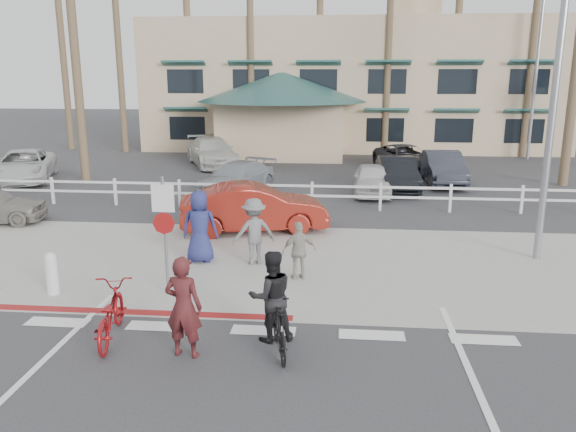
# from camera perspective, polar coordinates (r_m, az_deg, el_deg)

# --- Properties ---
(ground) EXTENTS (140.00, 140.00, 0.00)m
(ground) POSITION_cam_1_polar(r_m,az_deg,el_deg) (10.14, -2.98, -13.08)
(ground) COLOR #333335
(bike_path) EXTENTS (12.00, 16.00, 0.01)m
(bike_path) POSITION_cam_1_polar(r_m,az_deg,el_deg) (8.43, -5.03, -19.22)
(bike_path) COLOR #333335
(bike_path) RESTS_ON ground
(sidewalk_plaza) EXTENTS (22.00, 7.00, 0.01)m
(sidewalk_plaza) POSITION_cam_1_polar(r_m,az_deg,el_deg) (14.26, -0.40, -4.83)
(sidewalk_plaza) COLOR gray
(sidewalk_plaza) RESTS_ON ground
(cross_street) EXTENTS (40.00, 5.00, 0.01)m
(cross_street) POSITION_cam_1_polar(r_m,az_deg,el_deg) (18.08, 0.85, -0.75)
(cross_street) COLOR #333335
(cross_street) RESTS_ON ground
(parking_lot) EXTENTS (50.00, 16.00, 0.01)m
(parking_lot) POSITION_cam_1_polar(r_m,az_deg,el_deg) (27.35, 2.40, 4.32)
(parking_lot) COLOR #333335
(parking_lot) RESTS_ON ground
(curb_red) EXTENTS (7.00, 0.25, 0.02)m
(curb_red) POSITION_cam_1_polar(r_m,az_deg,el_deg) (11.95, -16.72, -9.29)
(curb_red) COLOR maroon
(curb_red) RESTS_ON ground
(rail_fence) EXTENTS (29.40, 0.16, 1.00)m
(rail_fence) POSITION_cam_1_polar(r_m,az_deg,el_deg) (19.88, 2.75, 2.07)
(rail_fence) COLOR silver
(rail_fence) RESTS_ON ground
(building) EXTENTS (28.00, 16.00, 11.30)m
(building) POSITION_cam_1_polar(r_m,az_deg,el_deg) (39.94, 6.46, 15.45)
(building) COLOR #C9AE89
(building) RESTS_ON ground
(sign_post) EXTENTS (0.50, 0.10, 2.90)m
(sign_post) POSITION_cam_1_polar(r_m,az_deg,el_deg) (12.13, -12.39, -1.44)
(sign_post) COLOR gray
(sign_post) RESTS_ON ground
(bollard_0) EXTENTS (0.26, 0.26, 0.95)m
(bollard_0) POSITION_cam_1_polar(r_m,az_deg,el_deg) (13.20, -22.87, -5.41)
(bollard_0) COLOR silver
(bollard_0) RESTS_ON ground
(streetlight_0) EXTENTS (0.60, 2.00, 9.00)m
(streetlight_0) POSITION_cam_1_polar(r_m,az_deg,el_deg) (15.32, 25.58, 12.26)
(streetlight_0) COLOR gray
(streetlight_0) RESTS_ON ground
(streetlight_1) EXTENTS (0.60, 2.00, 9.50)m
(streetlight_1) POSITION_cam_1_polar(r_m,az_deg,el_deg) (34.61, 23.88, 13.11)
(streetlight_1) COLOR gray
(streetlight_1) RESTS_ON ground
(palm_0) EXTENTS (4.00, 4.00, 15.00)m
(palm_0) POSITION_cam_1_polar(r_m,az_deg,el_deg) (39.10, -22.11, 17.30)
(palm_0) COLOR black
(palm_0) RESTS_ON ground
(palm_1) EXTENTS (4.00, 4.00, 13.00)m
(palm_1) POSITION_cam_1_polar(r_m,az_deg,el_deg) (36.50, -16.87, 16.43)
(palm_1) COLOR black
(palm_1) RESTS_ON ground
(palm_2) EXTENTS (4.00, 4.00, 16.00)m
(palm_2) POSITION_cam_1_polar(r_m,az_deg,el_deg) (36.31, -10.22, 19.19)
(palm_2) COLOR black
(palm_2) RESTS_ON ground
(palm_3) EXTENTS (4.00, 4.00, 14.00)m
(palm_3) POSITION_cam_1_polar(r_m,az_deg,el_deg) (34.43, -3.84, 17.99)
(palm_3) COLOR black
(palm_3) RESTS_ON ground
(palm_4) EXTENTS (4.00, 4.00, 15.00)m
(palm_4) POSITION_cam_1_polar(r_m,az_deg,el_deg) (35.07, 3.25, 18.74)
(palm_4) COLOR black
(palm_4) RESTS_ON ground
(palm_5) EXTENTS (4.00, 4.00, 13.00)m
(palm_5) POSITION_cam_1_polar(r_m,az_deg,el_deg) (34.08, 10.20, 17.01)
(palm_5) COLOR black
(palm_5) RESTS_ON ground
(palm_6) EXTENTS (4.00, 4.00, 17.00)m
(palm_6) POSITION_cam_1_polar(r_m,az_deg,el_deg) (35.77, 17.01, 19.71)
(palm_6) COLOR black
(palm_6) RESTS_ON ground
(palm_7) EXTENTS (4.00, 4.00, 14.00)m
(palm_7) POSITION_cam_1_polar(r_m,az_deg,el_deg) (35.64, 23.74, 16.75)
(palm_7) COLOR black
(palm_7) RESTS_ON ground
(palm_10) EXTENTS (4.00, 4.00, 12.00)m
(palm_10) POSITION_cam_1_polar(r_m,az_deg,el_deg) (26.51, -20.91, 16.15)
(palm_10) COLOR black
(palm_10) RESTS_ON ground
(bike_red) EXTENTS (1.00, 1.99, 1.00)m
(bike_red) POSITION_cam_1_polar(r_m,az_deg,el_deg) (10.65, -17.64, -9.43)
(bike_red) COLOR maroon
(bike_red) RESTS_ON ground
(rider_red) EXTENTS (0.70, 0.51, 1.77)m
(rider_red) POSITION_cam_1_polar(r_m,az_deg,el_deg) (9.61, -10.56, -9.08)
(rider_red) COLOR #4A191B
(rider_red) RESTS_ON ground
(bike_black) EXTENTS (0.79, 1.60, 0.92)m
(bike_black) POSITION_cam_1_polar(r_m,az_deg,el_deg) (9.72, -0.93, -11.30)
(bike_black) COLOR black
(bike_black) RESTS_ON ground
(rider_black) EXTENTS (0.98, 0.88, 1.67)m
(rider_black) POSITION_cam_1_polar(r_m,az_deg,el_deg) (10.03, -1.72, -8.14)
(rider_black) COLOR black
(rider_black) RESTS_ON ground
(pedestrian_a) EXTENTS (1.25, 1.01, 1.69)m
(pedestrian_a) POSITION_cam_1_polar(r_m,az_deg,el_deg) (14.05, -3.48, -1.58)
(pedestrian_a) COLOR slate
(pedestrian_a) RESTS_ON ground
(pedestrian_child) EXTENTS (0.87, 0.57, 1.38)m
(pedestrian_child) POSITION_cam_1_polar(r_m,az_deg,el_deg) (13.00, 1.14, -3.56)
(pedestrian_child) COLOR #A39F90
(pedestrian_child) RESTS_ON ground
(pedestrian_b) EXTENTS (0.93, 0.63, 1.86)m
(pedestrian_b) POSITION_cam_1_polar(r_m,az_deg,el_deg) (14.33, -8.95, -1.06)
(pedestrian_b) COLOR navy
(pedestrian_b) RESTS_ON ground
(car_white_sedan) EXTENTS (4.67, 2.57, 1.46)m
(car_white_sedan) POSITION_cam_1_polar(r_m,az_deg,el_deg) (17.05, -3.48, 0.83)
(car_white_sedan) COLOR maroon
(car_white_sedan) RESTS_ON ground
(lot_car_0) EXTENTS (3.95, 5.50, 1.39)m
(lot_car_0) POSITION_cam_1_polar(r_m,az_deg,el_deg) (27.90, -25.24, 4.63)
(lot_car_0) COLOR silver
(lot_car_0) RESTS_ON ground
(lot_car_1) EXTENTS (3.19, 4.56, 1.23)m
(lot_car_1) POSITION_cam_1_polar(r_m,az_deg,el_deg) (22.84, -5.27, 3.89)
(lot_car_1) COLOR gray
(lot_car_1) RESTS_ON ground
(lot_car_2) EXTENTS (1.49, 3.59, 1.21)m
(lot_car_2) POSITION_cam_1_polar(r_m,az_deg,el_deg) (22.68, 8.53, 3.70)
(lot_car_2) COLOR silver
(lot_car_2) RESTS_ON ground
(lot_car_3) EXTENTS (1.59, 4.16, 1.35)m
(lot_car_3) POSITION_cam_1_polar(r_m,az_deg,el_deg) (23.74, 11.02, 4.23)
(lot_car_3) COLOR black
(lot_car_3) RESTS_ON ground
(lot_car_4) EXTENTS (3.96, 5.45, 1.47)m
(lot_car_4) POSITION_cam_1_polar(r_m,az_deg,el_deg) (29.94, -7.71, 6.47)
(lot_car_4) COLOR silver
(lot_car_4) RESTS_ON ground
(lot_car_5) EXTENTS (3.31, 4.90, 1.25)m
(lot_car_5) POSITION_cam_1_polar(r_m,az_deg,el_deg) (28.97, 11.83, 5.83)
(lot_car_5) COLOR #25262C
(lot_car_5) RESTS_ON ground
(lot_car_6) EXTENTS (1.51, 4.32, 1.42)m
(lot_car_6) POSITION_cam_1_polar(r_m,az_deg,el_deg) (25.48, 15.46, 4.72)
(lot_car_6) COLOR #2A2D37
(lot_car_6) RESTS_ON ground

